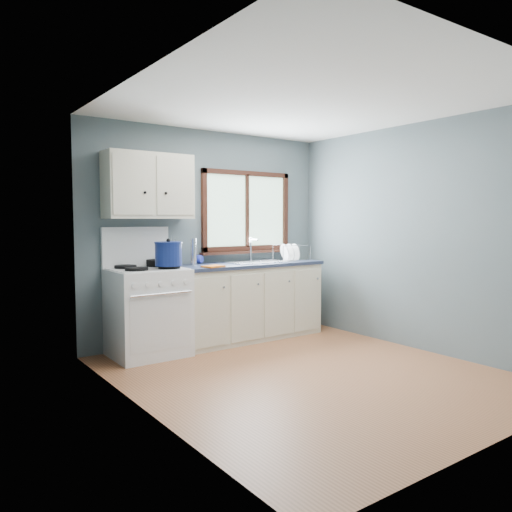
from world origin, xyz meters
TOP-DOWN VIEW (x-y plane):
  - floor at (0.00, 0.00)m, footprint 3.20×3.60m
  - ceiling at (0.00, 0.00)m, footprint 3.20×3.60m
  - wall_back at (0.00, 1.81)m, footprint 3.20×0.02m
  - wall_front at (0.00, -1.81)m, footprint 3.20×0.02m
  - wall_left at (-1.61, 0.00)m, footprint 0.02×3.60m
  - wall_right at (1.61, 0.00)m, footprint 0.02×3.60m
  - gas_range at (-0.95, 1.47)m, footprint 0.76×0.69m
  - base_cabinets at (0.36, 1.49)m, footprint 1.85×0.60m
  - countertop at (0.36, 1.49)m, footprint 1.89×0.64m
  - sink at (0.54, 1.49)m, footprint 0.84×0.46m
  - window at (0.54, 1.77)m, footprint 1.36×0.10m
  - upper_cabinets at (-0.85, 1.63)m, footprint 0.95×0.35m
  - skillet at (-0.77, 1.61)m, footprint 0.35×0.24m
  - stockpot at (-0.78, 1.31)m, footprint 0.31×0.31m
  - utensil_crock at (-0.54, 1.67)m, footprint 0.12×0.12m
  - thermos at (-0.32, 1.61)m, footprint 0.09×0.09m
  - soap_bottle at (-0.16, 1.71)m, footprint 0.14×0.14m
  - dish_towel at (-0.27, 1.26)m, footprint 0.26×0.21m
  - dish_rack at (1.01, 1.47)m, footprint 0.46×0.38m

SIDE VIEW (x-z plane):
  - floor at x=0.00m, z-range -0.02..0.00m
  - base_cabinets at x=0.36m, z-range -0.03..0.85m
  - gas_range at x=-0.95m, z-range -0.19..1.17m
  - sink at x=0.54m, z-range 0.64..1.08m
  - countertop at x=0.36m, z-range 0.88..0.92m
  - dish_towel at x=-0.27m, z-range 0.92..0.94m
  - dish_rack at x=1.01m, z-range 0.87..1.08m
  - skillet at x=-0.77m, z-range 0.96..1.01m
  - utensil_crock at x=-0.54m, z-range 0.82..1.16m
  - soap_bottle at x=-0.16m, z-range 0.92..1.19m
  - thermos at x=-0.32m, z-range 0.92..1.22m
  - stockpot at x=-0.78m, z-range 0.94..1.23m
  - wall_back at x=0.00m, z-range 0.00..2.50m
  - wall_front at x=0.00m, z-range 0.00..2.50m
  - wall_left at x=-1.61m, z-range 0.00..2.50m
  - wall_right at x=1.61m, z-range 0.00..2.50m
  - window at x=0.54m, z-range 0.96..1.99m
  - upper_cabinets at x=-0.85m, z-range 1.45..2.15m
  - ceiling at x=0.00m, z-range 2.50..2.52m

